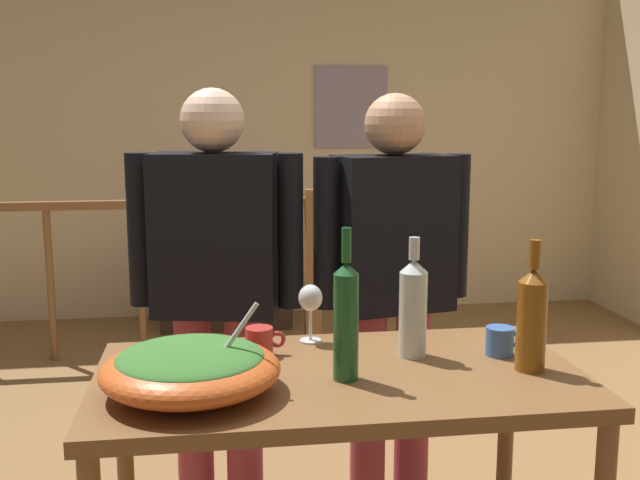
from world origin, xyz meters
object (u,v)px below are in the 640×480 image
wine_bottle_amber (532,317)px  person_standing_left (216,275)px  mug_red (260,341)px  person_standing_right (393,273)px  flat_screen_tv (225,224)px  wine_bottle_green (346,319)px  framed_picture (351,107)px  wine_glass (310,301)px  wine_bottle_clear (413,306)px  mug_blue (501,341)px  stair_railing (170,255)px  tv_console (226,292)px  serving_table (339,405)px  salad_bowl (191,367)px

wine_bottle_amber → person_standing_left: (-0.82, 0.76, -0.03)m
mug_red → person_standing_right: bearing=46.5°
flat_screen_tv → wine_bottle_green: wine_bottle_green is taller
framed_picture → wine_bottle_amber: framed_picture is taller
wine_glass → wine_bottle_clear: 0.32m
mug_red → framed_picture: bearing=75.4°
wine_bottle_green → person_standing_right: size_ratio=0.25×
wine_bottle_amber → mug_blue: 0.17m
wine_glass → mug_blue: wine_glass is taller
framed_picture → wine_bottle_amber: 3.70m
stair_railing → flat_screen_tv: size_ratio=4.68×
wine_bottle_amber → tv_console: bearing=102.6°
wine_bottle_green → stair_railing: bearing=102.3°
framed_picture → stair_railing: bearing=-144.3°
stair_railing → wine_bottle_clear: bearing=-72.5°
serving_table → person_standing_right: bearing=65.9°
wine_bottle_clear → salad_bowl: bearing=-162.0°
framed_picture → salad_bowl: (-1.08, -3.69, -0.64)m
mug_red → mug_blue: same height
wine_bottle_green → person_standing_right: person_standing_right is taller
tv_console → serving_table: 3.35m
person_standing_right → wine_bottle_green: bearing=56.8°
flat_screen_tv → mug_blue: (0.72, -3.20, 0.13)m
tv_console → person_standing_left: (-0.07, -2.60, 0.69)m
mug_blue → serving_table: bearing=-171.5°
wine_glass → person_standing_left: size_ratio=0.11×
flat_screen_tv → wine_bottle_green: (0.25, -3.33, 0.25)m
stair_railing → salad_bowl: bearing=-85.8°
tv_console → person_standing_right: bearing=-77.8°
framed_picture → stair_railing: 1.82m
serving_table → wine_bottle_clear: bearing=23.8°
wine_glass → mug_blue: (0.51, -0.20, -0.09)m
serving_table → person_standing_right: (0.32, 0.71, 0.20)m
framed_picture → flat_screen_tv: bearing=-161.1°
stair_railing → wine_glass: size_ratio=15.60×
serving_table → person_standing_left: bearing=114.1°
wine_glass → person_standing_left: bearing=122.2°
flat_screen_tv → mug_red: 3.11m
serving_table → wine_bottle_amber: 0.56m
wine_bottle_amber → mug_red: 0.74m
tv_console → flat_screen_tv: bearing=-90.0°
person_standing_right → salad_bowl: bearing=37.9°
framed_picture → wine_bottle_green: (-0.69, -3.65, -0.55)m
salad_bowl → person_standing_right: size_ratio=0.28×
salad_bowl → person_standing_left: bearing=85.2°
wine_glass → person_standing_right: (0.36, 0.44, -0.02)m
wine_bottle_clear → wine_bottle_amber: size_ratio=0.96×
salad_bowl → mug_red: bearing=54.9°
framed_picture → serving_table: bearing=-101.0°
person_standing_left → person_standing_right: size_ratio=1.01×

